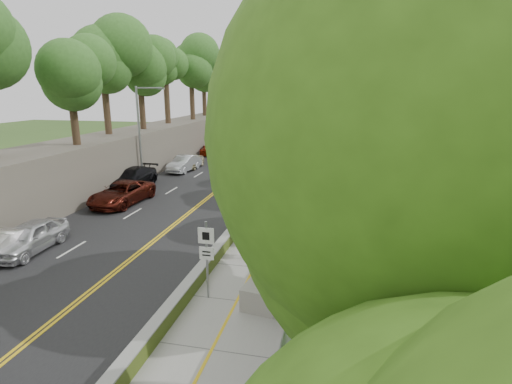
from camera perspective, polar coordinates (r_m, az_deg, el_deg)
name	(u,v)px	position (r m, az deg, el deg)	size (l,w,h in m)	color
ground	(208,264)	(18.93, -6.85, -10.11)	(140.00, 140.00, 0.00)	#33511E
road	(206,183)	(34.06, -7.16, 1.25)	(11.20, 66.00, 0.04)	black
sidewalk	(300,188)	(32.31, 6.25, 0.54)	(4.20, 66.00, 0.05)	gray
jersey_barrier	(272,183)	(32.56, 2.24, 1.23)	(0.42, 66.00, 0.60)	#B2E92F
rock_embankment	(118,157)	(37.15, -19.16, 4.79)	(5.00, 66.00, 4.00)	#595147
chainlink_fence	(327,178)	(31.94, 10.05, 2.03)	(0.04, 66.00, 2.00)	slate
trees_embankment	(114,54)	(36.50, -19.63, 18.02)	(6.40, 66.00, 13.00)	#3C7428
trees_fenceside	(362,100)	(31.18, 14.97, 12.60)	(7.00, 66.00, 14.00)	#4C8120
streetlight	(142,128)	(34.44, -16.03, 8.75)	(2.52, 0.22, 8.00)	gray
signpost	(207,252)	(15.21, -7.06, -8.46)	(0.62, 0.09, 3.10)	gray
construction_barrel	(327,166)	(39.46, 10.04, 3.70)	(0.53, 0.53, 0.88)	#FF512C
concrete_block	(261,298)	(15.05, 0.69, -14.90)	(1.30, 0.98, 0.87)	gray
car_0	(30,237)	(22.66, -29.60, -5.61)	(1.76, 4.38, 1.49)	silver
car_2	(122,193)	(29.14, -18.62, -0.17)	(2.52, 5.47, 1.52)	#4D150D
car_3	(132,178)	(33.45, -17.31, 1.88)	(2.25, 5.54, 1.61)	black
car_4	(192,161)	(40.68, -9.16, 4.38)	(1.57, 3.89, 1.33)	tan
car_5	(184,163)	(39.09, -10.22, 4.04)	(1.60, 4.58, 1.51)	silver
car_6	(221,147)	(49.86, -4.99, 6.44)	(2.28, 4.94, 1.37)	black
car_7	(212,148)	(48.71, -6.24, 6.26)	(2.03, 5.00, 1.45)	#99270C
car_8	(221,142)	(52.79, -4.98, 7.07)	(1.98, 4.92, 1.68)	silver
painter_0	(251,211)	(23.27, -0.77, -2.79)	(0.84, 0.54, 1.71)	gold
painter_1	(244,239)	(19.03, -1.79, -6.66)	(0.68, 0.44, 1.86)	beige
painter_2	(263,195)	(26.60, 1.00, -0.37)	(0.90, 0.70, 1.85)	black
painter_3	(274,195)	(26.70, 2.57, -0.36)	(1.17, 0.67, 1.82)	brown
person_far	(326,158)	(41.01, 9.98, 4.78)	(1.06, 0.44, 1.80)	black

